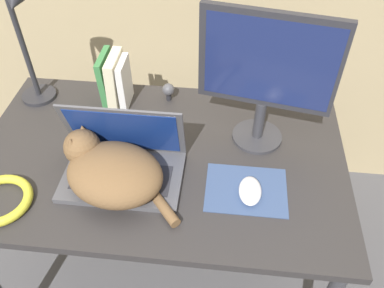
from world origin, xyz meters
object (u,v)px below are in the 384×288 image
at_px(computer_mouse, 250,191).
at_px(external_monitor, 267,73).
at_px(laptop, 123,162).
at_px(book_row, 115,81).
at_px(webcam, 168,90).
at_px(desk_lamp, 21,22).
at_px(cat, 111,170).
at_px(cable_coil, 0,200).

bearing_deg(computer_mouse, external_monitor, 84.89).
xyz_separation_m(laptop, book_row, (-0.11, 0.35, 0.05)).
bearing_deg(external_monitor, webcam, 151.99).
height_order(laptop, computer_mouse, laptop).
bearing_deg(laptop, computer_mouse, -6.66).
relative_size(laptop, desk_lamp, 0.76).
relative_size(external_monitor, book_row, 2.30).
bearing_deg(cat, computer_mouse, 1.23).
height_order(external_monitor, book_row, external_monitor).
relative_size(computer_mouse, desk_lamp, 0.23).
height_order(cable_coil, webcam, webcam).
bearing_deg(external_monitor, cat, -149.08).
height_order(cat, book_row, book_row).
height_order(laptop, webcam, laptop).
height_order(computer_mouse, desk_lamp, desk_lamp).
bearing_deg(cat, webcam, 76.63).
height_order(external_monitor, cable_coil, external_monitor).
bearing_deg(external_monitor, desk_lamp, 172.02).
distance_m(computer_mouse, webcam, 0.54).
xyz_separation_m(cat, book_row, (-0.08, 0.41, 0.03)).
relative_size(external_monitor, computer_mouse, 4.16).
xyz_separation_m(book_row, desk_lamp, (-0.28, -0.03, 0.24)).
relative_size(external_monitor, webcam, 6.55).
bearing_deg(laptop, external_monitor, 26.57).
xyz_separation_m(computer_mouse, webcam, (-0.31, 0.44, 0.03)).
relative_size(book_row, cable_coil, 1.06).
xyz_separation_m(book_row, cable_coil, (-0.23, -0.51, -0.08)).
relative_size(cat, external_monitor, 0.83).
relative_size(computer_mouse, webcam, 1.57).
bearing_deg(cable_coil, cat, 18.22).
bearing_deg(book_row, cable_coil, -114.48).
bearing_deg(computer_mouse, cat, -178.77).
bearing_deg(cable_coil, external_monitor, 25.94).
xyz_separation_m(desk_lamp, webcam, (0.47, 0.07, -0.29)).
bearing_deg(book_row, desk_lamp, -173.75).
bearing_deg(computer_mouse, book_row, 141.62).
height_order(computer_mouse, book_row, book_row).
bearing_deg(webcam, cat, -103.37).
relative_size(laptop, cat, 0.96).
bearing_deg(desk_lamp, computer_mouse, -25.28).
xyz_separation_m(laptop, external_monitor, (0.42, 0.21, 0.22)).
height_order(book_row, desk_lamp, desk_lamp).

